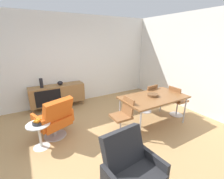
{
  "coord_description": "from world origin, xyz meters",
  "views": [
    {
      "loc": [
        -1.1,
        -2.45,
        2.08
      ],
      "look_at": [
        0.59,
        0.47,
        0.97
      ],
      "focal_mm": 24.9,
      "sensor_mm": 36.0,
      "label": 1
    }
  ],
  "objects_px": {
    "vase_sculptural_dark": "(60,83)",
    "dining_chair_back_right": "(148,97)",
    "dining_chair_far_end": "(177,100)",
    "armchair_black_shell": "(131,170)",
    "fruit_bowl": "(38,122)",
    "sideboard": "(58,94)",
    "dining_chair_near_window": "(123,115)",
    "vase_cobalt": "(41,83)",
    "side_table_round": "(40,133)",
    "dining_table": "(154,98)",
    "lounge_chair_red": "(55,118)",
    "wooden_bowl_on_table": "(153,95)"
  },
  "relations": [
    {
      "from": "armchair_black_shell",
      "to": "side_table_round",
      "type": "relative_size",
      "value": 1.82
    },
    {
      "from": "vase_cobalt",
      "to": "fruit_bowl",
      "type": "height_order",
      "value": "vase_cobalt"
    },
    {
      "from": "sideboard",
      "to": "dining_chair_near_window",
      "type": "relative_size",
      "value": 1.87
    },
    {
      "from": "wooden_bowl_on_table",
      "to": "sideboard",
      "type": "bearing_deg",
      "value": 129.95
    },
    {
      "from": "wooden_bowl_on_table",
      "to": "dining_chair_back_right",
      "type": "xyz_separation_m",
      "value": [
        0.36,
        0.53,
        -0.3
      ]
    },
    {
      "from": "side_table_round",
      "to": "fruit_bowl",
      "type": "bearing_deg",
      "value": -74.89
    },
    {
      "from": "sideboard",
      "to": "dining_chair_near_window",
      "type": "xyz_separation_m",
      "value": [
        0.95,
        -2.21,
        0.03
      ]
    },
    {
      "from": "dining_chair_back_right",
      "to": "lounge_chair_red",
      "type": "bearing_deg",
      "value": 178.51
    },
    {
      "from": "sideboard",
      "to": "vase_cobalt",
      "type": "distance_m",
      "value": 0.58
    },
    {
      "from": "lounge_chair_red",
      "to": "vase_sculptural_dark",
      "type": "bearing_deg",
      "value": 72.72
    },
    {
      "from": "vase_cobalt",
      "to": "dining_table",
      "type": "distance_m",
      "value": 3.16
    },
    {
      "from": "vase_cobalt",
      "to": "armchair_black_shell",
      "type": "distance_m",
      "value": 3.58
    },
    {
      "from": "dining_table",
      "to": "dining_chair_near_window",
      "type": "relative_size",
      "value": 1.87
    },
    {
      "from": "lounge_chair_red",
      "to": "dining_chair_far_end",
      "type": "bearing_deg",
      "value": -11.37
    },
    {
      "from": "vase_cobalt",
      "to": "wooden_bowl_on_table",
      "type": "bearing_deg",
      "value": -44.32
    },
    {
      "from": "dining_chair_far_end",
      "to": "side_table_round",
      "type": "bearing_deg",
      "value": 172.82
    },
    {
      "from": "wooden_bowl_on_table",
      "to": "vase_cobalt",
      "type": "bearing_deg",
      "value": 135.68
    },
    {
      "from": "vase_cobalt",
      "to": "dining_chair_back_right",
      "type": "distance_m",
      "value": 3.11
    },
    {
      "from": "vase_sculptural_dark",
      "to": "dining_chair_back_right",
      "type": "distance_m",
      "value": 2.68
    },
    {
      "from": "vase_cobalt",
      "to": "fruit_bowl",
      "type": "xyz_separation_m",
      "value": [
        -0.31,
        -1.78,
        -0.29
      ]
    },
    {
      "from": "wooden_bowl_on_table",
      "to": "lounge_chair_red",
      "type": "relative_size",
      "value": 0.27
    },
    {
      "from": "dining_chair_back_right",
      "to": "fruit_bowl",
      "type": "height_order",
      "value": "dining_chair_back_right"
    },
    {
      "from": "sideboard",
      "to": "armchair_black_shell",
      "type": "xyz_separation_m",
      "value": [
        0.2,
        -3.51,
        0.03
      ]
    },
    {
      "from": "dining_table",
      "to": "side_table_round",
      "type": "distance_m",
      "value": 2.62
    },
    {
      "from": "dining_chair_near_window",
      "to": "side_table_round",
      "type": "bearing_deg",
      "value": 165.35
    },
    {
      "from": "wooden_bowl_on_table",
      "to": "side_table_round",
      "type": "height_order",
      "value": "wooden_bowl_on_table"
    },
    {
      "from": "dining_chair_near_window",
      "to": "lounge_chair_red",
      "type": "bearing_deg",
      "value": 154.77
    },
    {
      "from": "side_table_round",
      "to": "fruit_bowl",
      "type": "distance_m",
      "value": 0.24
    },
    {
      "from": "wooden_bowl_on_table",
      "to": "dining_chair_back_right",
      "type": "relative_size",
      "value": 0.3
    },
    {
      "from": "vase_sculptural_dark",
      "to": "side_table_round",
      "type": "height_order",
      "value": "vase_sculptural_dark"
    },
    {
      "from": "fruit_bowl",
      "to": "armchair_black_shell",
      "type": "bearing_deg",
      "value": -61.94
    },
    {
      "from": "dining_table",
      "to": "lounge_chair_red",
      "type": "height_order",
      "value": "lounge_chair_red"
    },
    {
      "from": "dining_chair_far_end",
      "to": "armchair_black_shell",
      "type": "bearing_deg",
      "value": -152.82
    },
    {
      "from": "sideboard",
      "to": "fruit_bowl",
      "type": "height_order",
      "value": "sideboard"
    },
    {
      "from": "vase_cobalt",
      "to": "dining_chair_back_right",
      "type": "relative_size",
      "value": 0.31
    },
    {
      "from": "dining_chair_near_window",
      "to": "vase_cobalt",
      "type": "bearing_deg",
      "value": 121.55
    },
    {
      "from": "dining_table",
      "to": "side_table_round",
      "type": "height_order",
      "value": "dining_table"
    },
    {
      "from": "armchair_black_shell",
      "to": "fruit_bowl",
      "type": "height_order",
      "value": "armchair_black_shell"
    },
    {
      "from": "lounge_chair_red",
      "to": "side_table_round",
      "type": "xyz_separation_m",
      "value": [
        -0.34,
        -0.19,
        -0.15
      ]
    },
    {
      "from": "vase_cobalt",
      "to": "dining_chair_near_window",
      "type": "height_order",
      "value": "vase_cobalt"
    },
    {
      "from": "dining_chair_far_end",
      "to": "dining_chair_back_right",
      "type": "bearing_deg",
      "value": 133.76
    },
    {
      "from": "vase_cobalt",
      "to": "side_table_round",
      "type": "height_order",
      "value": "vase_cobalt"
    },
    {
      "from": "sideboard",
      "to": "dining_chair_far_end",
      "type": "xyz_separation_m",
      "value": [
        2.73,
        -2.21,
        0.03
      ]
    },
    {
      "from": "wooden_bowl_on_table",
      "to": "lounge_chair_red",
      "type": "xyz_separation_m",
      "value": [
        -2.21,
        0.6,
        -0.3
      ]
    },
    {
      "from": "sideboard",
      "to": "dining_table",
      "type": "height_order",
      "value": "dining_table"
    },
    {
      "from": "dining_chair_back_right",
      "to": "side_table_round",
      "type": "relative_size",
      "value": 1.65
    },
    {
      "from": "vase_cobalt",
      "to": "side_table_round",
      "type": "xyz_separation_m",
      "value": [
        -0.31,
        -1.78,
        -0.53
      ]
    },
    {
      "from": "sideboard",
      "to": "dining_chair_back_right",
      "type": "distance_m",
      "value": 2.75
    },
    {
      "from": "vase_sculptural_dark",
      "to": "dining_table",
      "type": "xyz_separation_m",
      "value": [
        1.73,
        -2.21,
        -0.08
      ]
    },
    {
      "from": "dining_chair_far_end",
      "to": "side_table_round",
      "type": "relative_size",
      "value": 1.65
    }
  ]
}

